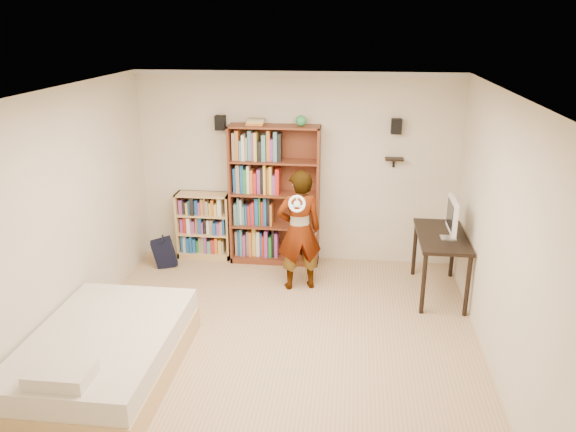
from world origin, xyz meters
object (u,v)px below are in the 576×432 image
object	(u,v)px
computer_desk	(439,264)
daybed	(104,349)
tall_bookshelf	(275,196)
person	(299,230)
low_bookshelf	(204,225)

from	to	relation	value
computer_desk	daybed	xyz separation A→B (m)	(-3.49, -2.20, -0.10)
daybed	tall_bookshelf	bearing A→B (deg)	67.01
tall_bookshelf	computer_desk	size ratio (longest dim) A/B	1.67
tall_bookshelf	daybed	size ratio (longest dim) A/B	0.96
daybed	person	xyz separation A→B (m)	(1.70, 2.18, 0.49)
low_bookshelf	computer_desk	xyz separation A→B (m)	(3.28, -0.83, -0.08)
computer_desk	tall_bookshelf	bearing A→B (deg)	160.39
low_bookshelf	person	xyz separation A→B (m)	(1.49, -0.85, 0.31)
daybed	person	size ratio (longest dim) A/B	1.30
tall_bookshelf	low_bookshelf	distance (m)	1.18
low_bookshelf	daybed	distance (m)	3.04
low_bookshelf	computer_desk	bearing A→B (deg)	-14.17
tall_bookshelf	low_bookshelf	xyz separation A→B (m)	(-1.06, 0.04, -0.51)
tall_bookshelf	computer_desk	world-z (taller)	tall_bookshelf
computer_desk	person	bearing A→B (deg)	-179.18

